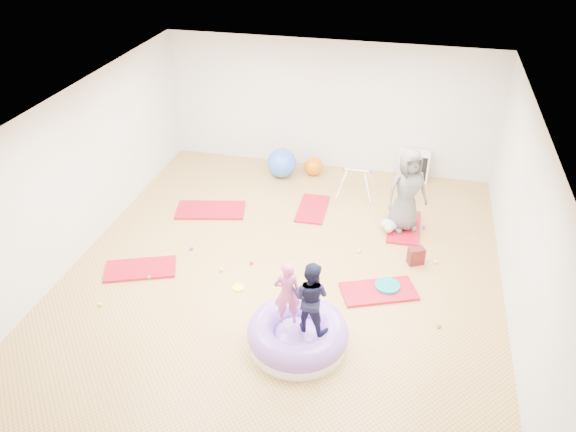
# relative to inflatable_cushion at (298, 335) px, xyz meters

# --- Properties ---
(room) EXTENTS (7.01, 8.01, 2.81)m
(room) POSITION_rel_inflatable_cushion_xyz_m (-0.59, 1.57, 1.23)
(room) COLOR tan
(room) RESTS_ON ground
(gym_mat_front_left) EXTENTS (1.28, 0.96, 0.05)m
(gym_mat_front_left) POSITION_rel_inflatable_cushion_xyz_m (-2.92, 1.05, -0.15)
(gym_mat_front_left) COLOR red
(gym_mat_front_left) RESTS_ON ground
(gym_mat_mid_left) EXTENTS (1.42, 0.93, 0.05)m
(gym_mat_mid_left) POSITION_rel_inflatable_cushion_xyz_m (-2.43, 3.10, -0.15)
(gym_mat_mid_left) COLOR red
(gym_mat_mid_left) RESTS_ON ground
(gym_mat_center_back) EXTENTS (0.56, 1.08, 0.04)m
(gym_mat_center_back) POSITION_rel_inflatable_cushion_xyz_m (-0.51, 3.62, -0.15)
(gym_mat_center_back) COLOR red
(gym_mat_center_back) RESTS_ON ground
(gym_mat_right) EXTENTS (1.29, 0.98, 0.05)m
(gym_mat_right) POSITION_rel_inflatable_cushion_xyz_m (1.00, 1.39, -0.15)
(gym_mat_right) COLOR red
(gym_mat_right) RESTS_ON ground
(gym_mat_rear_right) EXTENTS (0.61, 1.18, 0.05)m
(gym_mat_rear_right) POSITION_rel_inflatable_cushion_xyz_m (1.27, 3.38, -0.15)
(gym_mat_rear_right) COLOR red
(gym_mat_rear_right) RESTS_ON ground
(inflatable_cushion) EXTENTS (1.42, 1.42, 0.45)m
(inflatable_cushion) POSITION_rel_inflatable_cushion_xyz_m (0.00, 0.00, 0.00)
(inflatable_cushion) COLOR white
(inflatable_cushion) RESTS_ON ground
(child_pink) EXTENTS (0.41, 0.32, 0.99)m
(child_pink) POSITION_rel_inflatable_cushion_xyz_m (-0.16, 0.04, 0.73)
(child_pink) COLOR #D85697
(child_pink) RESTS_ON inflatable_cushion
(child_navy) EXTENTS (0.59, 0.50, 1.08)m
(child_navy) POSITION_rel_inflatable_cushion_xyz_m (0.17, -0.02, 0.77)
(child_navy) COLOR black
(child_navy) RESTS_ON inflatable_cushion
(adult_caregiver) EXTENTS (0.90, 0.79, 1.56)m
(adult_caregiver) POSITION_rel_inflatable_cushion_xyz_m (1.25, 3.32, 0.65)
(adult_caregiver) COLOR #565656
(adult_caregiver) RESTS_ON gym_mat_rear_right
(infant) EXTENTS (0.35, 0.36, 0.21)m
(infant) POSITION_rel_inflatable_cushion_xyz_m (1.01, 3.16, -0.02)
(infant) COLOR #A2B9CE
(infant) RESTS_ON gym_mat_rear_right
(ball_pit_balls) EXTENTS (5.11, 3.43, 0.07)m
(ball_pit_balls) POSITION_rel_inflatable_cushion_xyz_m (-0.54, 1.64, -0.14)
(ball_pit_balls) COLOR green
(ball_pit_balls) RESTS_ON ground
(exercise_ball_blue) EXTENTS (0.63, 0.63, 0.63)m
(exercise_ball_blue) POSITION_rel_inflatable_cushion_xyz_m (-1.44, 4.85, 0.14)
(exercise_ball_blue) COLOR blue
(exercise_ball_blue) RESTS_ON ground
(exercise_ball_orange) EXTENTS (0.41, 0.41, 0.41)m
(exercise_ball_orange) POSITION_rel_inflatable_cushion_xyz_m (-0.78, 5.08, 0.03)
(exercise_ball_orange) COLOR orange
(exercise_ball_orange) RESTS_ON ground
(infant_play_gym) EXTENTS (0.74, 0.70, 0.57)m
(infant_play_gym) POSITION_rel_inflatable_cushion_xyz_m (0.22, 4.44, 0.20)
(infant_play_gym) COLOR white
(infant_play_gym) RESTS_ON ground
(cube_shelf) EXTENTS (0.64, 0.32, 0.64)m
(cube_shelf) POSITION_rel_inflatable_cushion_xyz_m (1.32, 5.37, 0.15)
(cube_shelf) COLOR white
(cube_shelf) RESTS_ON ground
(balance_disc) EXTENTS (0.40, 0.40, 0.09)m
(balance_disc) POSITION_rel_inflatable_cushion_xyz_m (1.12, 1.51, -0.13)
(balance_disc) COLOR #088D87
(balance_disc) RESTS_ON ground
(backpack) EXTENTS (0.31, 0.26, 0.30)m
(backpack) POSITION_rel_inflatable_cushion_xyz_m (1.52, 2.31, -0.02)
(backpack) COLOR maroon
(backpack) RESTS_ON ground
(yellow_toy) EXTENTS (0.19, 0.19, 0.03)m
(yellow_toy) POSITION_rel_inflatable_cushion_xyz_m (-1.19, 0.97, -0.16)
(yellow_toy) COLOR #F9FF24
(yellow_toy) RESTS_ON ground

